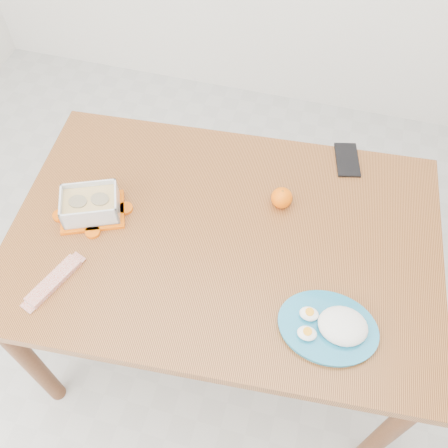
% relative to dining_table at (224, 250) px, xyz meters
% --- Properties ---
extents(ground, '(3.50, 3.50, 0.00)m').
position_rel_dining_table_xyz_m(ground, '(-0.10, -0.19, -0.66)').
color(ground, '#B7B7B2').
rests_on(ground, ground).
extents(dining_table, '(1.40, 0.99, 0.75)m').
position_rel_dining_table_xyz_m(dining_table, '(0.00, 0.00, 0.00)').
color(dining_table, '#9F602D').
rests_on(dining_table, ground).
extents(food_container, '(0.24, 0.22, 0.08)m').
position_rel_dining_table_xyz_m(food_container, '(-0.43, -0.03, 0.13)').
color(food_container, '#E35906').
rests_on(food_container, dining_table).
extents(orange_fruit, '(0.07, 0.07, 0.07)m').
position_rel_dining_table_xyz_m(orange_fruit, '(0.15, 0.16, 0.12)').
color(orange_fruit, '#FF6005').
rests_on(orange_fruit, dining_table).
extents(rice_plate, '(0.28, 0.28, 0.07)m').
position_rel_dining_table_xyz_m(rice_plate, '(0.37, -0.22, 0.11)').
color(rice_plate, teal).
rests_on(rice_plate, dining_table).
extents(candy_bar, '(0.11, 0.19, 0.02)m').
position_rel_dining_table_xyz_m(candy_bar, '(-0.43, -0.29, 0.10)').
color(candy_bar, '#B12009').
rests_on(candy_bar, dining_table).
extents(smartphone, '(0.11, 0.17, 0.01)m').
position_rel_dining_table_xyz_m(smartphone, '(0.33, 0.41, 0.09)').
color(smartphone, black).
rests_on(smartphone, dining_table).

